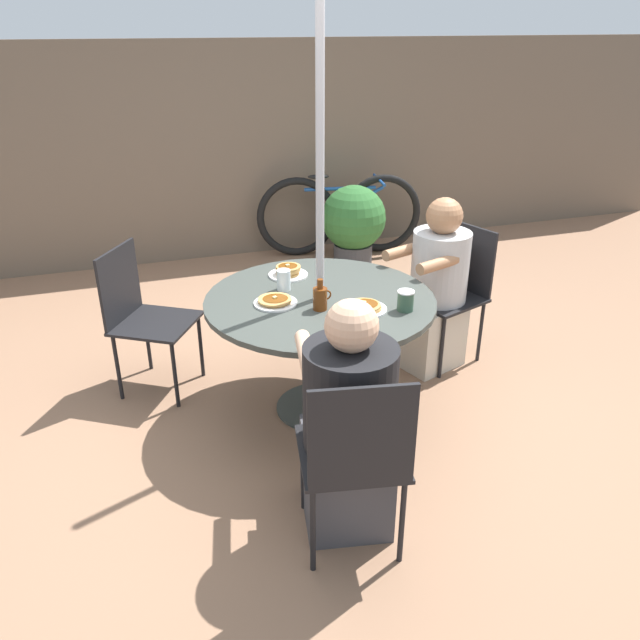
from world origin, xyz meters
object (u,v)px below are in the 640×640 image
patio_chair_east (355,453)px  coffee_cup (406,301)px  bicycle (340,215)px  diner_east (348,429)px  pancake_plate_a (275,301)px  drinking_glass_a (284,280)px  patio_chair_south (454,285)px  potted_shrub (354,222)px  pancake_plate_c (365,307)px  diner_south (435,292)px  pancake_plate_b (288,272)px  patio_chair_north (141,311)px  syrup_bottle (320,298)px  patio_table (320,313)px

patio_chair_east → coffee_cup: patio_chair_east is taller
bicycle → diner_east: bearing=-99.2°
pancake_plate_a → drinking_glass_a: 0.20m
patio_chair_south → potted_shrub: size_ratio=1.21×
pancake_plate_c → potted_shrub: 2.62m
patio_chair_east → bicycle: 3.81m
bicycle → potted_shrub: bicycle is taller
patio_chair_east → diner_south: (1.08, 1.38, -0.01)m
patio_chair_east → diner_south: bearing=62.7°
drinking_glass_a → potted_shrub: drinking_glass_a is taller
pancake_plate_a → coffee_cup: size_ratio=2.14×
pancake_plate_a → coffee_cup: coffee_cup is taller
drinking_glass_a → potted_shrub: size_ratio=0.16×
pancake_plate_b → patio_chair_north: bearing=166.3°
drinking_glass_a → potted_shrub: bearing=59.4°
diner_south → pancake_plate_b: diner_south is taller
patio_chair_north → syrup_bottle: bearing=82.9°
patio_chair_east → diner_east: size_ratio=0.80×
patio_chair_east → pancake_plate_a: bearing=103.2°
patio_chair_south → coffee_cup: size_ratio=8.23×
patio_chair_east → patio_chair_south: bearing=59.8°
patio_chair_east → patio_table: bearing=90.0°
patio_chair_east → pancake_plate_b: size_ratio=3.84×
bicycle → patio_chair_north: bearing=-125.1°
pancake_plate_b → syrup_bottle: (0.03, -0.51, 0.04)m
patio_chair_south → potted_shrub: (0.02, 1.87, -0.11)m
patio_table → diner_south: diner_south is taller
pancake_plate_c → coffee_cup: bearing=-18.5°
patio_table → diner_south: size_ratio=1.13×
bicycle → patio_chair_south: bearing=-79.7°
patio_table → syrup_bottle: syrup_bottle is taller
coffee_cup → drinking_glass_a: 0.70m
syrup_bottle → pancake_plate_a: bearing=146.2°
patio_chair_east → drinking_glass_a: size_ratio=7.60×
diner_east → patio_chair_south: (1.21, 1.26, 0.01)m
pancake_plate_c → bicycle: (0.86, 2.75, -0.34)m
patio_table → bicycle: size_ratio=0.80×
patio_chair_south → drinking_glass_a: 1.24m
syrup_bottle → bicycle: size_ratio=0.11×
patio_table → pancake_plate_c: size_ratio=5.42×
patio_chair_south → bicycle: (-0.01, 2.17, -0.12)m
coffee_cup → bicycle: coffee_cup is taller
patio_chair_north → potted_shrub: patio_chair_north is taller
patio_chair_east → patio_chair_south: 1.90m
pancake_plate_a → drinking_glass_a: size_ratio=1.98×
diner_south → coffee_cup: 0.81m
patio_chair_north → coffee_cup: bearing=88.2°
diner_east → potted_shrub: bearing=79.3°
pancake_plate_b → potted_shrub: (1.13, 1.85, -0.33)m
patio_chair_south → pancake_plate_a: size_ratio=3.84×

